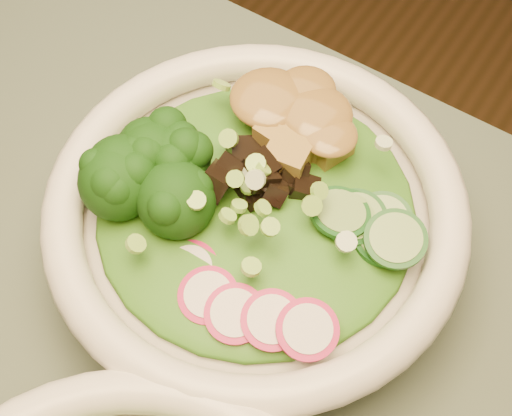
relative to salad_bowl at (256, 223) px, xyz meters
The scene contains 9 objects.
salad_bowl is the anchor object (origin of this frame).
lettuce_bed 0.02m from the salad_bowl, 90.00° to the right, with size 0.23×0.23×0.03m, color #1B5612.
broccoli_florets 0.08m from the salad_bowl, 161.47° to the right, with size 0.09×0.08×0.05m, color black, non-canonical shape.
radish_slices 0.08m from the salad_bowl, 71.03° to the right, with size 0.12×0.05×0.02m, color #A90D43, non-canonical shape.
cucumber_slices 0.08m from the salad_bowl, 15.26° to the left, with size 0.08×0.08×0.04m, color #88A95E, non-canonical shape.
mushroom_heap 0.04m from the salad_bowl, 106.42° to the left, with size 0.08×0.08×0.05m, color black, non-canonical shape.
tofu_cubes 0.08m from the salad_bowl, 104.92° to the left, with size 0.10×0.07×0.04m, color olive, non-canonical shape.
peanut_sauce 0.09m from the salad_bowl, 104.92° to the left, with size 0.08×0.06×0.02m, color brown.
scallion_garnish 0.05m from the salad_bowl, 90.00° to the right, with size 0.22×0.22×0.03m, color #81B740, non-canonical shape.
Camera 1 is at (-0.01, -0.04, 1.25)m, focal length 50.00 mm.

